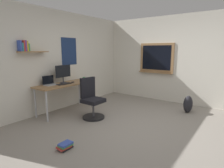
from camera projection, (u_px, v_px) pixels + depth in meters
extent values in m
plane|color=gray|center=(140.00, 129.00, 3.82)|extent=(5.20, 5.20, 0.00)
cube|color=silver|center=(60.00, 61.00, 5.01)|extent=(5.00, 0.10, 2.60)
cube|color=#997047|center=(33.00, 52.00, 4.21)|extent=(0.68, 0.20, 0.02)
cube|color=navy|center=(69.00, 51.00, 5.16)|extent=(0.52, 0.01, 0.74)
cube|color=#3851B2|center=(20.00, 46.00, 3.97)|extent=(0.04, 0.14, 0.23)
cube|color=teal|center=(21.00, 47.00, 4.01)|extent=(0.03, 0.14, 0.18)
cube|color=#C63833|center=(23.00, 46.00, 4.04)|extent=(0.03, 0.14, 0.23)
cube|color=#7A3D99|center=(25.00, 46.00, 4.06)|extent=(0.03, 0.14, 0.24)
cube|color=gold|center=(26.00, 46.00, 4.09)|extent=(0.03, 0.14, 0.22)
cube|color=#3D934C|center=(28.00, 47.00, 4.13)|extent=(0.03, 0.14, 0.17)
cube|color=silver|center=(180.00, 60.00, 5.52)|extent=(0.10, 5.00, 2.60)
cube|color=#997047|center=(156.00, 58.00, 5.88)|extent=(0.04, 1.10, 0.90)
cube|color=black|center=(156.00, 58.00, 5.87)|extent=(0.01, 0.94, 0.76)
cube|color=#997047|center=(155.00, 72.00, 5.93)|extent=(0.12, 1.10, 0.03)
cube|color=#997047|center=(65.00, 84.00, 4.77)|extent=(1.54, 0.57, 0.03)
cylinder|color=#B7B7BC|center=(47.00, 106.00, 4.14)|extent=(0.04, 0.04, 0.71)
cylinder|color=#B7B7BC|center=(91.00, 94.00, 5.27)|extent=(0.04, 0.04, 0.71)
cylinder|color=#B7B7BC|center=(35.00, 103.00, 4.40)|extent=(0.04, 0.04, 0.71)
cylinder|color=#B7B7BC|center=(79.00, 92.00, 5.53)|extent=(0.04, 0.04, 0.71)
cylinder|color=black|center=(94.00, 117.00, 4.43)|extent=(0.52, 0.52, 0.04)
cylinder|color=#4C4C51|center=(93.00, 109.00, 4.39)|extent=(0.05, 0.05, 0.34)
cube|color=black|center=(93.00, 101.00, 4.36)|extent=(0.44, 0.44, 0.09)
cube|color=black|center=(88.00, 87.00, 4.44)|extent=(0.41, 0.13, 0.48)
cube|color=#ADAFB5|center=(51.00, 85.00, 4.55)|extent=(0.31, 0.21, 0.02)
cube|color=black|center=(48.00, 80.00, 4.58)|extent=(0.31, 0.01, 0.21)
cylinder|color=#38383D|center=(63.00, 83.00, 4.85)|extent=(0.17, 0.17, 0.01)
cylinder|color=#38383D|center=(63.00, 80.00, 4.84)|extent=(0.03, 0.03, 0.14)
cube|color=black|center=(63.00, 71.00, 4.79)|extent=(0.46, 0.02, 0.31)
cube|color=black|center=(64.00, 84.00, 4.66)|extent=(0.37, 0.13, 0.02)
ellipsoid|color=#262628|center=(73.00, 82.00, 4.88)|extent=(0.10, 0.06, 0.03)
cylinder|color=#338C4C|center=(84.00, 79.00, 5.28)|extent=(0.08, 0.08, 0.09)
ellipsoid|color=#232328|center=(188.00, 104.00, 4.79)|extent=(0.32, 0.22, 0.44)
cube|color=black|center=(66.00, 148.00, 3.05)|extent=(0.21, 0.16, 0.03)
cube|color=#C63833|center=(64.00, 147.00, 3.02)|extent=(0.22, 0.16, 0.03)
cube|color=#3D934C|center=(65.00, 145.00, 3.02)|extent=(0.21, 0.16, 0.03)
cube|color=#3851B2|center=(66.00, 144.00, 3.01)|extent=(0.22, 0.16, 0.03)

